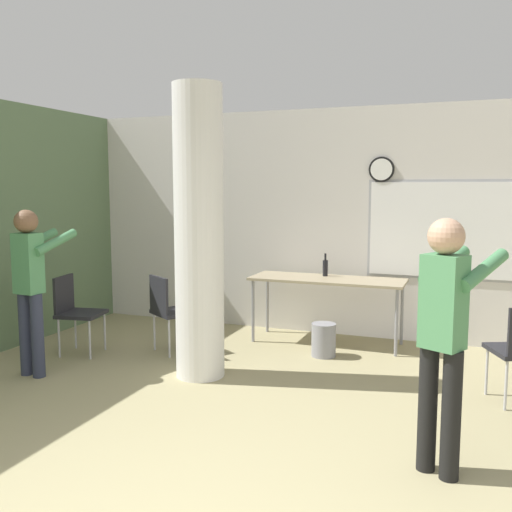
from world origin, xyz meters
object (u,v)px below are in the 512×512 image
bottle_on_table (325,267)px  folding_table (327,283)px  chair_by_left_wall (75,308)px  chair_near_pillar (170,308)px  person_playing_side (445,326)px  person_watching_back (31,279)px

bottle_on_table → folding_table: bearing=-67.0°
folding_table → chair_by_left_wall: (-2.50, -1.41, -0.21)m
chair_by_left_wall → chair_near_pillar: bearing=23.2°
folding_table → chair_near_pillar: chair_near_pillar is taller
chair_by_left_wall → person_playing_side: person_playing_side is taller
chair_near_pillar → chair_by_left_wall: (-0.96, -0.41, 0.00)m
chair_by_left_wall → person_watching_back: bearing=-82.9°
bottle_on_table → chair_near_pillar: size_ratio=0.32×
folding_table → person_watching_back: bearing=-138.1°
bottle_on_table → person_playing_side: 3.28m
bottle_on_table → chair_near_pillar: 1.91m
bottle_on_table → person_playing_side: bearing=-62.9°
person_playing_side → bottle_on_table: bearing=117.1°
chair_near_pillar → folding_table: bearing=32.8°
chair_near_pillar → person_watching_back: 1.52m
chair_near_pillar → person_watching_back: bearing=-126.5°
person_watching_back → chair_near_pillar: bearing=53.5°
bottle_on_table → person_watching_back: size_ratio=0.17×
folding_table → person_playing_side: bearing=-62.6°
chair_by_left_wall → person_watching_back: size_ratio=0.53×
folding_table → bottle_on_table: 0.23m
folding_table → person_playing_side: person_playing_side is taller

